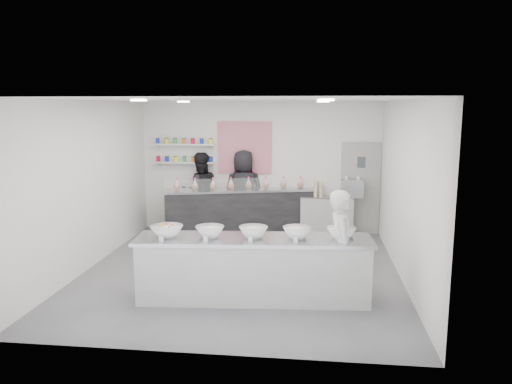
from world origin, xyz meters
The scene contains 26 objects.
floor centered at (0.00, 0.00, 0.00)m, with size 6.00×6.00×0.00m, color #515156.
ceiling centered at (0.00, 0.00, 3.00)m, with size 6.00×6.00×0.00m, color white.
back_wall centered at (0.00, 3.00, 1.50)m, with size 5.50×5.50×0.00m, color white.
left_wall centered at (-2.75, 0.00, 1.50)m, with size 6.00×6.00×0.00m, color white.
right_wall centered at (2.75, 0.00, 1.50)m, with size 6.00×6.00×0.00m, color white.
back_door centered at (2.30, 2.97, 1.05)m, with size 0.88×0.04×2.10m, color #969693.
pattern_panel centered at (-0.35, 2.98, 1.95)m, with size 1.25×0.03×1.20m, color #AE0334.
jar_shelf_lower centered at (-1.75, 2.90, 1.60)m, with size 1.45×0.22×0.04m, color silver.
jar_shelf_upper centered at (-1.75, 2.90, 2.02)m, with size 1.45×0.22×0.04m, color silver.
preserve_jars centered at (-1.75, 2.88, 1.88)m, with size 1.45×0.10×0.56m, color #E40032, non-canonical shape.
downlight_0 centered at (-1.40, -1.00, 2.98)m, with size 0.24×0.24×0.02m, color white.
downlight_1 centered at (1.40, -1.00, 2.98)m, with size 0.24×0.24×0.02m, color white.
downlight_2 centered at (-1.40, 1.60, 2.98)m, with size 0.24×0.24×0.02m, color white.
downlight_3 centered at (1.40, 1.60, 2.98)m, with size 0.24×0.24×0.02m, color white.
prep_counter centered at (0.37, -1.25, 0.48)m, with size 3.52×0.80×0.96m, color #A2A29D.
back_bar centered at (-0.41, 2.59, 0.53)m, with size 3.39×0.62×1.05m, color black.
sneeze_guard centered at (-0.33, 2.30, 1.19)m, with size 3.34×0.01×0.29m, color white.
espresso_ledge centered at (1.55, 2.78, 0.44)m, with size 1.19×0.38×0.89m, color #A2A29D.
espresso_machine centered at (2.10, 2.78, 1.07)m, with size 0.49×0.34×0.38m, color #93969E.
cup_stacks centered at (1.35, 2.78, 1.05)m, with size 0.24×0.24×0.32m, color beige, non-canonical shape.
prep_bowls centered at (0.37, -1.25, 1.05)m, with size 3.03×0.53×0.17m, color white, non-canonical shape.
label_cards centered at (0.33, -1.78, 1.00)m, with size 2.66×0.04×0.07m, color white, non-canonical shape.
cookie_bags centered at (-0.41, 2.59, 1.19)m, with size 2.95×0.15×0.27m, color pink, non-canonical shape.
woman_prep centered at (1.67, -1.20, 0.85)m, with size 0.62×0.41×1.70m, color silver.
staff_left centered at (-1.38, 2.84, 0.92)m, with size 0.90×0.70×1.85m, color black.
staff_right centered at (-0.36, 2.84, 0.96)m, with size 0.94×0.61×1.92m, color black.
Camera 1 is at (1.25, -8.38, 2.90)m, focal length 35.00 mm.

